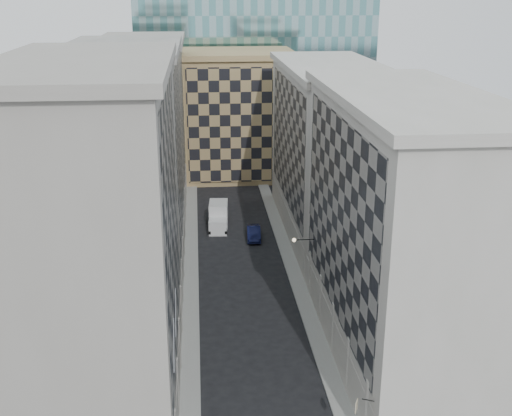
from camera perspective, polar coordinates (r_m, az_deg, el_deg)
sidewalk_west at (r=65.05m, az=-5.80°, el=-6.18°), size 1.50×100.00×0.15m
sidewalk_east at (r=65.72m, az=3.44°, el=-5.84°), size 1.50×100.00×0.15m
bldg_left_a at (r=43.46m, az=-13.85°, el=-2.95°), size 10.80×22.80×23.70m
bldg_left_b at (r=64.37m, az=-11.15°, el=3.95°), size 10.80×22.80×22.70m
bldg_left_c at (r=85.84m, az=-9.77°, el=7.44°), size 10.80×22.80×21.70m
bldg_right_a at (r=49.53m, az=12.73°, el=-1.97°), size 10.80×26.80×20.70m
bldg_right_b at (r=74.63m, az=6.51°, el=5.09°), size 10.80×28.80×19.70m
tan_block at (r=98.69m, az=-1.65°, el=8.38°), size 16.80×14.80×18.80m
flagpoles_left at (r=40.10m, az=-7.24°, el=-10.52°), size 0.10×6.33×2.33m
bracket_lamp at (r=57.72m, az=3.58°, el=-2.85°), size 1.98×0.36×0.36m
box_truck at (r=77.73m, az=-3.36°, el=-0.84°), size 2.57×5.56×2.97m
dark_car at (r=74.34m, az=-0.20°, el=-2.22°), size 1.79×4.51×1.46m
shop_sign at (r=40.85m, az=9.02°, el=-16.95°), size 1.21×0.63×0.74m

